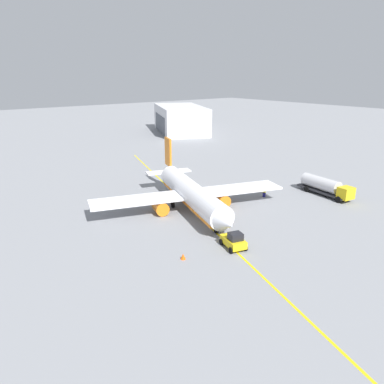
# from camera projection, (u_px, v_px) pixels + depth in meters

# --- Properties ---
(ground_plane) EXTENTS (400.00, 400.00, 0.00)m
(ground_plane) POSITION_uv_depth(u_px,v_px,m) (192.00, 210.00, 60.14)
(ground_plane) COLOR gray
(airplane) EXTENTS (29.74, 31.66, 9.56)m
(airplane) POSITION_uv_depth(u_px,v_px,m) (191.00, 193.00, 59.80)
(airplane) COLOR white
(airplane) RESTS_ON ground
(fuel_tanker) EXTENTS (11.22, 4.00, 3.15)m
(fuel_tanker) POSITION_uv_depth(u_px,v_px,m) (325.00, 186.00, 66.72)
(fuel_tanker) COLOR #2D2D33
(fuel_tanker) RESTS_ON ground
(pushback_tug) EXTENTS (4.00, 3.12, 2.20)m
(pushback_tug) POSITION_uv_depth(u_px,v_px,m) (234.00, 241.00, 46.73)
(pushback_tug) COLOR yellow
(pushback_tug) RESTS_ON ground
(refueling_worker) EXTENTS (0.62, 0.53, 1.71)m
(refueling_worker) POSITION_uv_depth(u_px,v_px,m) (264.00, 192.00, 66.12)
(refueling_worker) COLOR navy
(refueling_worker) RESTS_ON ground
(safety_cone_nose) EXTENTS (0.63, 0.63, 0.70)m
(safety_cone_nose) POSITION_uv_depth(u_px,v_px,m) (183.00, 256.00, 44.13)
(safety_cone_nose) COLOR #F2590F
(safety_cone_nose) RESTS_ON ground
(distant_hangar) EXTENTS (34.72, 26.94, 9.45)m
(distant_hangar) POSITION_uv_depth(u_px,v_px,m) (180.00, 119.00, 137.04)
(distant_hangar) COLOR silver
(distant_hangar) RESTS_ON ground
(taxi_line_marking) EXTENTS (84.81, 27.48, 0.01)m
(taxi_line_marking) POSITION_uv_depth(u_px,v_px,m) (192.00, 210.00, 60.13)
(taxi_line_marking) COLOR yellow
(taxi_line_marking) RESTS_ON ground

